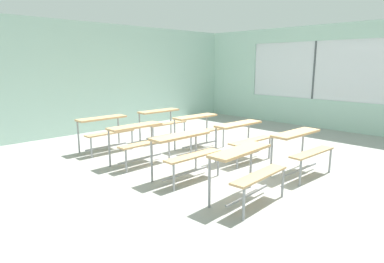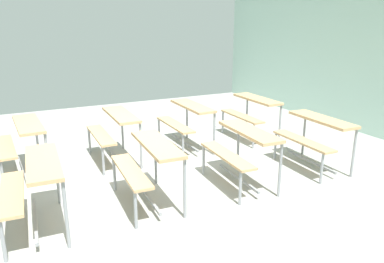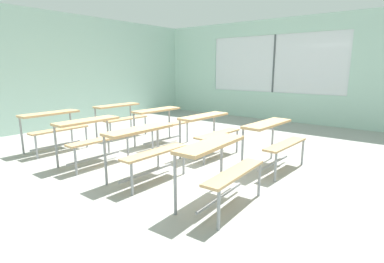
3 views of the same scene
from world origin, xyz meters
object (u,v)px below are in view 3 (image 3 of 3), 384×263
desk_bench_r0c0 (219,159)px  desk_bench_r2c1 (161,118)px  desk_bench_r2c0 (92,131)px  desk_bench_r1c0 (145,141)px  desk_bench_r3c0 (53,122)px  desk_bench_r0c1 (273,134)px  desk_bench_r3c1 (120,113)px  desk_bench_r1c1 (209,125)px

desk_bench_r0c0 → desk_bench_r2c1: bearing=54.4°
desk_bench_r0c0 → desk_bench_r2c0: (-0.01, 2.52, 0.00)m
desk_bench_r1c0 → desk_bench_r2c0: 1.23m
desk_bench_r2c0 → desk_bench_r3c0: bearing=89.2°
desk_bench_r0c1 → desk_bench_r3c1: bearing=92.9°
desk_bench_r0c0 → desk_bench_r3c1: bearing=64.4°
desk_bench_r0c0 → desk_bench_r3c1: 4.13m
desk_bench_r2c0 → desk_bench_r2c1: (1.64, 0.00, 0.00)m
desk_bench_r1c0 → desk_bench_r3c1: size_ratio=1.00×
desk_bench_r3c0 → desk_bench_r3c1: (1.60, -0.02, 0.00)m
desk_bench_r1c1 → desk_bench_r3c1: bearing=92.6°
desk_bench_r1c1 → desk_bench_r3c0: size_ratio=1.02×
desk_bench_r0c0 → desk_bench_r2c0: same height
desk_bench_r3c0 → desk_bench_r0c1: bearing=-67.2°
desk_bench_r0c1 → desk_bench_r2c1: bearing=92.2°
desk_bench_r3c0 → desk_bench_r0c0: bearing=-90.3°
desk_bench_r1c1 → desk_bench_r3c0: 3.01m
desk_bench_r0c1 → desk_bench_r3c0: 4.11m
desk_bench_r0c1 → desk_bench_r3c1: same height
desk_bench_r0c1 → desk_bench_r2c1: same height
desk_bench_r1c0 → desk_bench_r3c1: (1.56, 2.52, 0.00)m
desk_bench_r1c1 → desk_bench_r3c0: bearing=124.7°
desk_bench_r3c1 → desk_bench_r0c1: bearing=-88.3°
desk_bench_r3c0 → desk_bench_r3c1: same height
desk_bench_r0c0 → desk_bench_r1c1: (1.59, 1.27, 0.00)m
desk_bench_r1c0 → desk_bench_r1c1: 1.56m
desk_bench_r2c0 → desk_bench_r3c1: same height
desk_bench_r2c0 → desk_bench_r1c1: bearing=-38.2°
desk_bench_r0c0 → desk_bench_r1c1: 2.04m
desk_bench_r2c0 → desk_bench_r3c0: (0.01, 1.30, 0.00)m
desk_bench_r0c0 → desk_bench_r1c1: size_ratio=1.00×
desk_bench_r1c0 → desk_bench_r3c1: 2.96m
desk_bench_r2c1 → desk_bench_r2c0: bearing=-177.2°
desk_bench_r0c0 → desk_bench_r3c0: (0.00, 3.82, 0.00)m
desk_bench_r2c1 → desk_bench_r3c1: same height
desk_bench_r2c1 → desk_bench_r3c1: (-0.03, 1.28, 0.00)m
desk_bench_r3c1 → desk_bench_r1c0: bearing=-120.4°
desk_bench_r1c1 → desk_bench_r2c1: (0.04, 1.26, 0.00)m
desk_bench_r1c1 → desk_bench_r3c0: same height
desk_bench_r2c0 → desk_bench_r0c1: bearing=-57.1°
desk_bench_r1c1 → desk_bench_r3c1: same height
desk_bench_r0c0 → desk_bench_r3c0: bearing=87.2°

